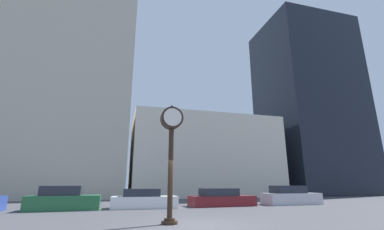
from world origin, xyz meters
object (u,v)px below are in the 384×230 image
street_clock (171,142)px  car_white (144,200)px  car_maroon (221,199)px  car_green (64,200)px  car_silver (290,196)px

street_clock → car_white: street_clock is taller
car_white → car_maroon: 5.58m
car_green → car_white: (4.87, 0.10, -0.08)m
street_clock → car_white: (-0.38, 7.41, -2.78)m
street_clock → car_maroon: size_ratio=1.03×
street_clock → car_green: (-5.25, 7.31, -2.70)m
car_green → car_white: bearing=-0.1°
street_clock → car_green: size_ratio=1.18×
car_green → car_silver: size_ratio=0.92×
car_green → car_maroon: car_green is taller
car_white → car_maroon: size_ratio=0.91×
car_silver → car_maroon: bearing=179.2°
car_green → car_silver: (16.29, 0.27, -0.01)m
car_green → car_maroon: (10.45, 0.26, -0.09)m
car_white → car_silver: car_silver is taller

